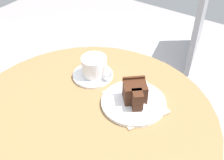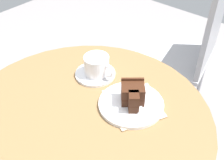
# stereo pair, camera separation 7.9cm
# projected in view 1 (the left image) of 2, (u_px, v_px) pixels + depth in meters

# --- Properties ---
(cafe_table) EXTENTS (0.80, 0.80, 0.69)m
(cafe_table) POSITION_uv_depth(u_px,v_px,m) (89.00, 141.00, 0.92)
(cafe_table) COLOR brown
(cafe_table) RESTS_ON ground
(saucer) EXTENTS (0.14, 0.14, 0.01)m
(saucer) POSITION_uv_depth(u_px,v_px,m) (93.00, 75.00, 1.00)
(saucer) COLOR white
(saucer) RESTS_ON cafe_table
(coffee_cup) EXTENTS (0.12, 0.09, 0.07)m
(coffee_cup) POSITION_uv_depth(u_px,v_px,m) (95.00, 66.00, 0.98)
(coffee_cup) COLOR white
(coffee_cup) RESTS_ON saucer
(teaspoon) EXTENTS (0.07, 0.07, 0.00)m
(teaspoon) POSITION_uv_depth(u_px,v_px,m) (88.00, 82.00, 0.96)
(teaspoon) COLOR silver
(teaspoon) RESTS_ON saucer
(cake_plate) EXTENTS (0.21, 0.21, 0.01)m
(cake_plate) POSITION_uv_depth(u_px,v_px,m) (133.00, 102.00, 0.89)
(cake_plate) COLOR white
(cake_plate) RESTS_ON cafe_table
(cake_slice) EXTENTS (0.10, 0.10, 0.07)m
(cake_slice) POSITION_uv_depth(u_px,v_px,m) (135.00, 93.00, 0.87)
(cake_slice) COLOR #422619
(cake_slice) RESTS_ON cake_plate
(fork) EXTENTS (0.07, 0.13, 0.00)m
(fork) POSITION_uv_depth(u_px,v_px,m) (143.00, 109.00, 0.86)
(fork) COLOR silver
(fork) RESTS_ON cake_plate
(napkin) EXTENTS (0.23, 0.23, 0.00)m
(napkin) POSITION_uv_depth(u_px,v_px,m) (136.00, 103.00, 0.90)
(napkin) COLOR tan
(napkin) RESTS_ON cafe_table
(cafe_chair) EXTENTS (0.45, 0.45, 0.88)m
(cafe_chair) POSITION_uv_depth(u_px,v_px,m) (177.00, 43.00, 1.49)
(cafe_chair) COLOR #9E9EA3
(cafe_chair) RESTS_ON ground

